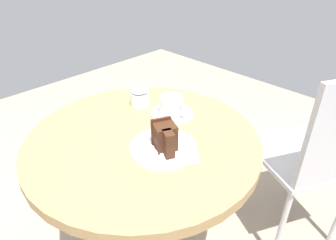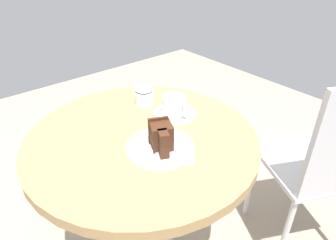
% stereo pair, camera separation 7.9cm
% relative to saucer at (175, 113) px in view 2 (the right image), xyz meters
% --- Properties ---
extents(cafe_table, '(0.76, 0.76, 0.72)m').
position_rel_saucer_xyz_m(cafe_table, '(0.03, -0.17, -0.12)').
color(cafe_table, '#A37F51').
rests_on(cafe_table, ground).
extents(saucer, '(0.16, 0.16, 0.01)m').
position_rel_saucer_xyz_m(saucer, '(0.00, 0.00, 0.00)').
color(saucer, white).
rests_on(saucer, cafe_table).
extents(coffee_cup, '(0.12, 0.09, 0.07)m').
position_rel_saucer_xyz_m(coffee_cup, '(0.00, -0.01, 0.04)').
color(coffee_cup, white).
rests_on(coffee_cup, saucer).
extents(teaspoon, '(0.10, 0.04, 0.00)m').
position_rel_saucer_xyz_m(teaspoon, '(0.03, 0.03, 0.01)').
color(teaspoon, silver).
rests_on(teaspoon, saucer).
extents(cake_plate, '(0.21, 0.21, 0.01)m').
position_rel_saucer_xyz_m(cake_plate, '(0.13, -0.17, 0.00)').
color(cake_plate, white).
rests_on(cake_plate, cafe_table).
extents(cake_slice, '(0.10, 0.08, 0.09)m').
position_rel_saucer_xyz_m(cake_slice, '(0.14, -0.18, 0.05)').
color(cake_slice, '#422619').
rests_on(cake_slice, cake_plate).
extents(fork, '(0.14, 0.04, 0.00)m').
position_rel_saucer_xyz_m(fork, '(0.10, -0.22, 0.01)').
color(fork, silver).
rests_on(fork, cake_plate).
extents(napkin, '(0.19, 0.18, 0.00)m').
position_rel_saucer_xyz_m(napkin, '(0.16, -0.15, -0.00)').
color(napkin, beige).
rests_on(napkin, cafe_table).
extents(cafe_chair, '(0.51, 0.51, 0.90)m').
position_rel_saucer_xyz_m(cafe_chair, '(0.41, 0.44, -0.19)').
color(cafe_chair, '#BCBCC1').
rests_on(cafe_chair, ground).
extents(sugar_pot, '(0.07, 0.07, 0.07)m').
position_rel_saucer_xyz_m(sugar_pot, '(-0.14, -0.04, 0.03)').
color(sugar_pot, silver).
rests_on(sugar_pot, cafe_table).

